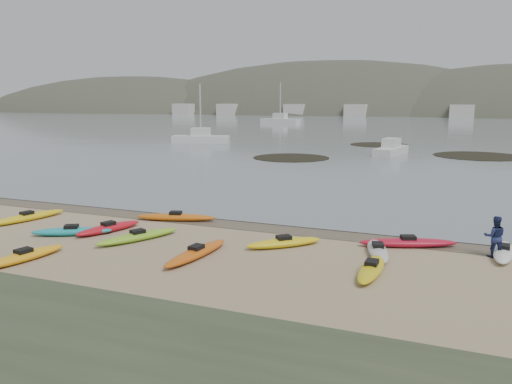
% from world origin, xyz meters
% --- Properties ---
extents(ground, '(600.00, 600.00, 0.00)m').
position_xyz_m(ground, '(0.00, 0.00, 0.00)').
color(ground, tan).
rests_on(ground, ground).
extents(wet_sand, '(60.00, 60.00, 0.00)m').
position_xyz_m(wet_sand, '(0.00, -0.30, 0.00)').
color(wet_sand, brown).
rests_on(wet_sand, ground).
extents(water, '(1200.00, 1200.00, 0.00)m').
position_xyz_m(water, '(0.00, 300.00, 0.01)').
color(water, slate).
rests_on(water, ground).
extents(kayaks, '(22.15, 10.18, 0.34)m').
position_xyz_m(kayaks, '(-0.58, -3.71, 0.17)').
color(kayaks, '#FEAE15').
rests_on(kayaks, ground).
extents(person_east, '(0.81, 0.66, 1.55)m').
position_xyz_m(person_east, '(10.04, -1.47, 0.78)').
color(person_east, navy).
rests_on(person_east, ground).
extents(kelp_mats, '(25.53, 24.99, 0.04)m').
position_xyz_m(kelp_mats, '(2.47, 34.13, 0.03)').
color(kelp_mats, black).
rests_on(kelp_mats, water).
extents(moored_boats, '(94.72, 80.54, 1.31)m').
position_xyz_m(moored_boats, '(1.39, 75.11, 0.57)').
color(moored_boats, silver).
rests_on(moored_boats, ground).
extents(far_town, '(199.00, 5.00, 4.00)m').
position_xyz_m(far_town, '(6.00, 145.00, 2.00)').
color(far_town, beige).
rests_on(far_town, ground).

